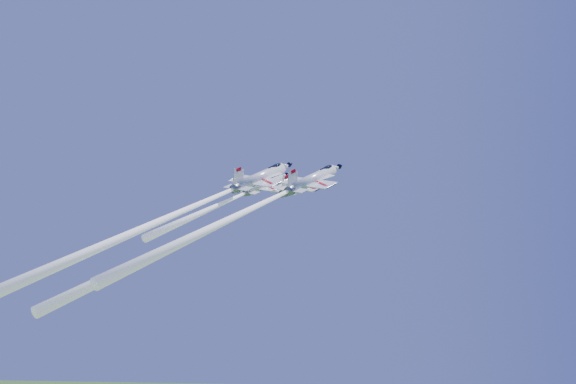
# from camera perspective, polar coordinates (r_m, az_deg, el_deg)

# --- Properties ---
(jet_lead) EXTENTS (26.90, 45.14, 49.02)m
(jet_lead) POSITION_cam_1_polar(r_m,az_deg,el_deg) (114.56, -5.90, -2.72)
(jet_lead) COLOR white
(jet_left) EXTENTS (16.67, 26.34, 24.37)m
(jet_left) POSITION_cam_1_polar(r_m,az_deg,el_deg) (122.84, -5.28, -0.74)
(jet_left) COLOR white
(jet_right) EXTENTS (24.36, 39.58, 38.98)m
(jet_right) POSITION_cam_1_polar(r_m,az_deg,el_deg) (110.00, -3.46, -1.58)
(jet_right) COLOR white
(jet_slot) EXTENTS (26.77, 44.45, 46.84)m
(jet_slot) POSITION_cam_1_polar(r_m,az_deg,el_deg) (106.36, -10.48, -2.18)
(jet_slot) COLOR white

